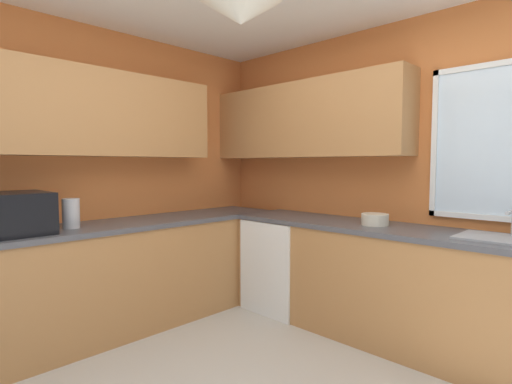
% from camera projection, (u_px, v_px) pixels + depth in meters
% --- Properties ---
extents(room_shell, '(4.02, 3.80, 2.62)m').
position_uv_depth(room_shell, '(224.00, 104.00, 2.96)').
color(room_shell, '#D17238').
rests_on(room_shell, ground_plane).
extents(counter_run_left, '(0.65, 3.41, 0.90)m').
position_uv_depth(counter_run_left, '(102.00, 280.00, 3.22)').
color(counter_run_left, '#AD7542').
rests_on(counter_run_left, ground_plane).
extents(counter_run_back, '(3.11, 0.65, 0.90)m').
position_uv_depth(counter_run_back, '(407.00, 288.00, 3.02)').
color(counter_run_back, '#AD7542').
rests_on(counter_run_back, ground_plane).
extents(dishwasher, '(0.60, 0.60, 0.86)m').
position_uv_depth(dishwasher, '(285.00, 264.00, 3.83)').
color(dishwasher, white).
rests_on(dishwasher, ground_plane).
extents(microwave, '(0.48, 0.36, 0.29)m').
position_uv_depth(microwave, '(19.00, 213.00, 2.77)').
color(microwave, black).
rests_on(microwave, counter_run_left).
extents(kettle, '(0.12, 0.12, 0.23)m').
position_uv_depth(kettle, '(71.00, 213.00, 3.00)').
color(kettle, '#B7B7BC').
rests_on(kettle, counter_run_left).
extents(sink_assembly, '(0.57, 0.40, 0.19)m').
position_uv_depth(sink_assembly, '(507.00, 238.00, 2.54)').
color(sink_assembly, '#9EA0A5').
rests_on(sink_assembly, counter_run_back).
extents(bowl, '(0.21, 0.21, 0.09)m').
position_uv_depth(bowl, '(375.00, 219.00, 3.17)').
color(bowl, beige).
rests_on(bowl, counter_run_back).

